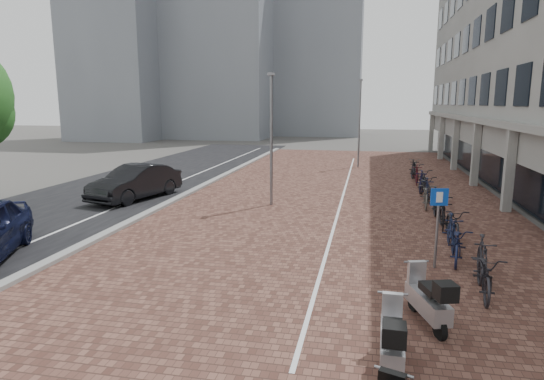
{
  "coord_description": "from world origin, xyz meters",
  "views": [
    {
      "loc": [
        3.27,
        -9.67,
        4.32
      ],
      "look_at": [
        0.0,
        6.0,
        1.3
      ],
      "focal_mm": 30.46,
      "sensor_mm": 36.0,
      "label": 1
    }
  ],
  "objects_px": {
    "scooter_back": "(392,338)",
    "scooter_front": "(428,298)",
    "parking_sign": "(438,216)",
    "car_dark": "(136,182)"
  },
  "relations": [
    {
      "from": "scooter_back",
      "to": "scooter_front",
      "type": "bearing_deg",
      "value": 68.12
    },
    {
      "from": "parking_sign",
      "to": "scooter_back",
      "type": "bearing_deg",
      "value": -116.83
    },
    {
      "from": "car_dark",
      "to": "scooter_front",
      "type": "distance_m",
      "value": 15.32
    },
    {
      "from": "car_dark",
      "to": "scooter_back",
      "type": "distance_m",
      "value": 16.0
    },
    {
      "from": "car_dark",
      "to": "scooter_front",
      "type": "relative_size",
      "value": 2.82
    },
    {
      "from": "scooter_back",
      "to": "parking_sign",
      "type": "xyz_separation_m",
      "value": [
        1.35,
        5.1,
        0.86
      ]
    },
    {
      "from": "scooter_back",
      "to": "parking_sign",
      "type": "height_order",
      "value": "parking_sign"
    },
    {
      "from": "car_dark",
      "to": "parking_sign",
      "type": "xyz_separation_m",
      "value": [
        12.15,
        -6.7,
        0.65
      ]
    },
    {
      "from": "car_dark",
      "to": "scooter_back",
      "type": "height_order",
      "value": "car_dark"
    },
    {
      "from": "parking_sign",
      "to": "scooter_front",
      "type": "bearing_deg",
      "value": -112.01
    }
  ]
}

